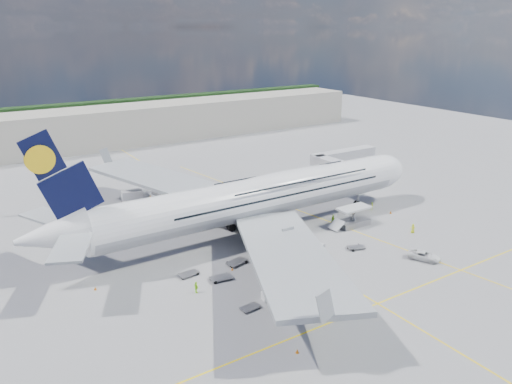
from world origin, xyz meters
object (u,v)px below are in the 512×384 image
airliner (259,197)px  dolly_row_b (250,307)px  catering_truck_inner (159,214)px  cone_wing_left_inner (180,229)px  baggage_tug (271,294)px  dolly_back (221,278)px  dolly_nose_near (318,249)px  crew_tug (338,296)px  cargo_loader (352,219)px  cone_wing_right_outer (297,351)px  crew_van (413,228)px  cone_wing_right_inner (232,269)px  service_van (424,256)px  dolly_row_a (188,274)px  crew_loader (333,219)px  cone_tail (95,288)px  crew_nose (372,206)px  dolly_nose_far (356,247)px  cone_wing_left_outer (150,196)px  dolly_row_c (237,262)px  catering_truck_outer (135,199)px  cone_nose (391,212)px  jet_bridge (341,161)px

airliner → dolly_row_b: size_ratio=27.88×
catering_truck_inner → cone_wing_left_inner: (1.44, -6.22, -1.39)m
baggage_tug → cone_wing_left_inner: 29.25m
dolly_back → baggage_tug: bearing=-61.5°
dolly_nose_near → crew_tug: size_ratio=1.88×
airliner → cargo_loader: bearing=-23.2°
cone_wing_right_outer → crew_van: bearing=23.1°
dolly_row_b → cone_wing_right_inner: size_ratio=5.88×
service_van → crew_tug: (-20.37, -2.01, 0.05)m
dolly_row_a → crew_loader: bearing=-0.2°
dolly_back → cone_wing_right_inner: size_ratio=7.37×
cone_wing_right_inner → cone_tail: bearing=164.5°
airliner → service_van: bearing=-56.6°
cargo_loader → crew_nose: bearing=23.5°
dolly_nose_far → cone_wing_left_inner: 32.18m
cargo_loader → baggage_tug: (-28.38, -13.89, -0.55)m
dolly_back → crew_nose: crew_nose is taller
dolly_nose_far → baggage_tug: size_ratio=1.26×
cargo_loader → airliner: bearing=156.8°
crew_loader → service_van: bearing=-54.4°
dolly_nose_far → cone_wing_left_inner: size_ratio=5.39×
catering_truck_inner → cone_wing_left_outer: size_ratio=10.45×
dolly_row_a → cone_wing_right_inner: cone_wing_right_inner is taller
dolly_back → crew_nose: (40.99, 9.43, 0.43)m
dolly_row_c → crew_nose: size_ratio=2.30×
dolly_row_a → dolly_nose_near: bearing=-20.1°
catering_truck_inner → catering_truck_outer: bearing=76.2°
cargo_loader → dolly_row_a: (-35.07, -1.44, -0.90)m
airliner → cone_wing_right_outer: 37.06m
dolly_nose_near → cone_wing_right_inner: size_ratio=5.92×
baggage_tug → crew_tug: (7.52, -5.38, 0.06)m
dolly_back → crew_van: (38.31, -3.46, 0.51)m
crew_tug → cone_wing_left_inner: bearing=80.2°
crew_nose → dolly_nose_far: bearing=-169.0°
baggage_tug → dolly_nose_far: bearing=19.7°
cone_nose → cone_wing_left_inner: cone_wing_left_inner is taller
airliner → jet_bridge: size_ratio=4.21×
cone_wing_right_outer → service_van: bearing=14.5°
crew_van → cone_wing_left_outer: 55.99m
catering_truck_inner → crew_van: size_ratio=3.61×
baggage_tug → catering_truck_inner: (-1.79, 35.46, 0.98)m
cone_nose → cone_wing_left_outer: size_ratio=0.97×
dolly_back → dolly_nose_near: 17.96m
dolly_row_c → crew_nose: crew_nose is taller
airliner → cone_nose: 29.18m
jet_bridge → baggage_tug: size_ratio=7.10×
crew_loader → cone_wing_right_inner: crew_loader is taller
cargo_loader → catering_truck_inner: 37.09m
catering_truck_outer → cone_nose: bearing=-26.7°
dolly_row_a → cone_wing_left_outer: 38.88m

